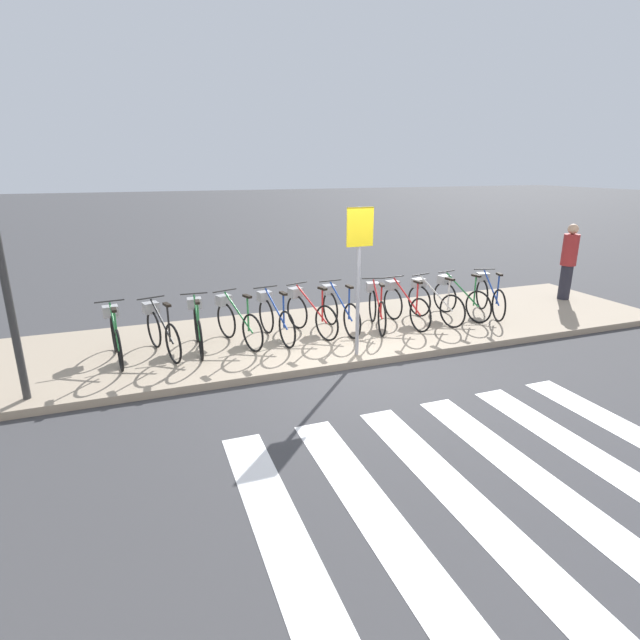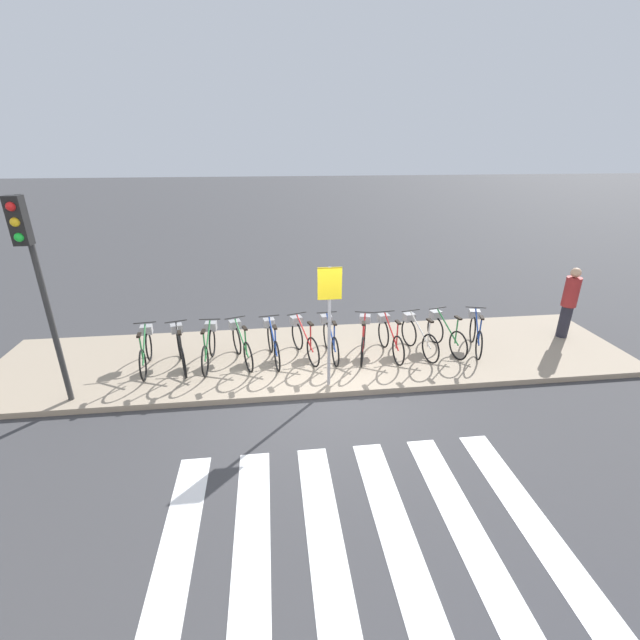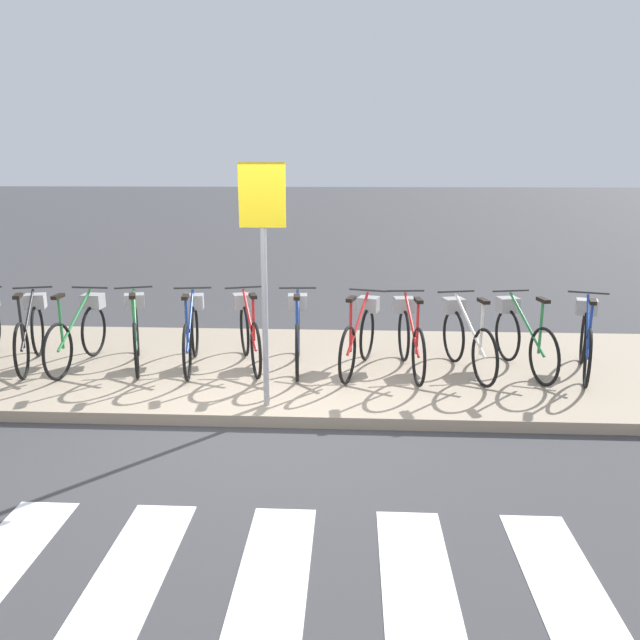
{
  "view_description": "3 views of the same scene",
  "coord_description": "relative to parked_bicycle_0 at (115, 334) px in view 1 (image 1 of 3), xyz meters",
  "views": [
    {
      "loc": [
        -3.2,
        -6.75,
        3.13
      ],
      "look_at": [
        -0.55,
        0.36,
        0.76
      ],
      "focal_mm": 28.0,
      "sensor_mm": 36.0,
      "label": 1
    },
    {
      "loc": [
        -0.97,
        -6.96,
        4.54
      ],
      "look_at": [
        0.04,
        1.5,
        1.01
      ],
      "focal_mm": 24.0,
      "sensor_mm": 36.0,
      "label": 2
    },
    {
      "loc": [
        0.92,
        -5.6,
        2.52
      ],
      "look_at": [
        0.61,
        0.34,
        1.01
      ],
      "focal_mm": 35.0,
      "sensor_mm": 36.0,
      "label": 3
    }
  ],
  "objects": [
    {
      "name": "parked_bicycle_7",
      "position": [
        4.67,
        0.05,
        0.0
      ],
      "size": [
        0.56,
        1.51,
        0.96
      ],
      "color": "black",
      "rests_on": "sidewalk"
    },
    {
      "name": "parked_bicycle_6",
      "position": [
        3.92,
        0.14,
        0.0
      ],
      "size": [
        0.46,
        1.55,
        0.96
      ],
      "color": "black",
      "rests_on": "sidewalk"
    },
    {
      "name": "parked_bicycle_10",
      "position": [
        6.57,
        0.11,
        0.0
      ],
      "size": [
        0.5,
        1.53,
        0.96
      ],
      "color": "black",
      "rests_on": "sidewalk"
    },
    {
      "name": "sign_post",
      "position": [
        3.72,
        -1.17,
        1.2
      ],
      "size": [
        0.44,
        0.07,
        2.4
      ],
      "color": "#99999E",
      "rests_on": "sidewalk"
    },
    {
      "name": "parked_bicycle_3",
      "position": [
        1.96,
        0.08,
        0.0
      ],
      "size": [
        0.63,
        1.48,
        0.96
      ],
      "color": "black",
      "rests_on": "sidewalk"
    },
    {
      "name": "parked_bicycle_8",
      "position": [
        5.25,
        0.03,
        0.0
      ],
      "size": [
        0.46,
        1.55,
        0.96
      ],
      "color": "black",
      "rests_on": "sidewalk"
    },
    {
      "name": "parked_bicycle_5",
      "position": [
        3.33,
        0.16,
        0.0
      ],
      "size": [
        0.61,
        1.49,
        0.96
      ],
      "color": "black",
      "rests_on": "sidewalk"
    },
    {
      "name": "parked_bicycle_4",
      "position": [
        2.65,
        0.07,
        0.0
      ],
      "size": [
        0.46,
        1.54,
        0.96
      ],
      "color": "black",
      "rests_on": "sidewalk"
    },
    {
      "name": "pedestrian",
      "position": [
        9.76,
        0.42,
        0.49
      ],
      "size": [
        0.34,
        0.34,
        1.74
      ],
      "color": "#23232D",
      "rests_on": "sidewalk"
    },
    {
      "name": "parked_bicycle_9",
      "position": [
        5.9,
        0.03,
        0.0
      ],
      "size": [
        0.52,
        1.52,
        0.96
      ],
      "color": "black",
      "rests_on": "sidewalk"
    },
    {
      "name": "parked_bicycle_0",
      "position": [
        0.0,
        0.0,
        0.0
      ],
      "size": [
        0.46,
        1.55,
        0.96
      ],
      "color": "black",
      "rests_on": "sidewalk"
    },
    {
      "name": "ground_plane",
      "position": [
        3.64,
        -1.46,
        -0.55
      ],
      "size": [
        120.0,
        120.0,
        0.0
      ],
      "primitive_type": "plane",
      "color": "#38383A"
    },
    {
      "name": "parked_bicycle_11",
      "position": [
        7.29,
        0.04,
        0.0
      ],
      "size": [
        0.59,
        1.5,
        0.96
      ],
      "color": "black",
      "rests_on": "sidewalk"
    },
    {
      "name": "sidewalk",
      "position": [
        3.64,
        0.16,
        -0.49
      ],
      "size": [
        14.03,
        3.25,
        0.12
      ],
      "color": "gray",
      "rests_on": "ground_plane"
    },
    {
      "name": "parked_bicycle_2",
      "position": [
        1.3,
        0.03,
        0.0
      ],
      "size": [
        0.46,
        1.55,
        0.96
      ],
      "color": "black",
      "rests_on": "sidewalk"
    },
    {
      "name": "parked_bicycle_1",
      "position": [
        0.7,
        0.01,
        0.0
      ],
      "size": [
        0.58,
        1.5,
        0.96
      ],
      "color": "black",
      "rests_on": "sidewalk"
    }
  ]
}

